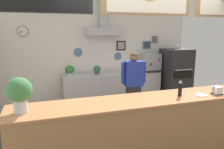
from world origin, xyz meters
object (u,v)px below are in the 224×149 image
Objects in this scene: espresso_machine at (150,62)px; condiment_plate at (201,95)px; pizza_oven at (176,76)px; shop_worker at (133,88)px; potted_basil at (97,70)px; pepper_grinder at (180,89)px; napkin_holder at (217,90)px; potted_rosemary at (70,70)px; basil_vase at (19,93)px.

condiment_plate is at bearing -101.87° from espresso_machine.
pizza_oven is 1.03× the size of shop_worker.
espresso_machine is 1.54m from potted_basil.
pizza_oven is 6.84× the size of pepper_grinder.
pepper_grinder is at bearing 172.70° from napkin_holder.
potted_basil is 0.91× the size of pepper_grinder.
napkin_holder is (1.24, -2.79, 0.07)m from potted_basil.
espresso_machine is (-0.66, 0.27, 0.39)m from pizza_oven.
potted_rosemary is 0.70m from potted_basil.
basil_vase is (-0.93, -2.73, 0.24)m from potted_rosemary.
potted_basil is at bearing 58.99° from basil_vase.
espresso_machine is 2.06× the size of pepper_grinder.
shop_worker is at bearing -72.62° from potted_basil.
pepper_grinder is at bearing -64.36° from potted_rosemary.
shop_worker is 1.82m from potted_rosemary.
basil_vase is at bearing -147.53° from pizza_oven.
potted_basil is at bearing 114.01° from napkin_holder.
pizza_oven is 2.93m from pepper_grinder.
basil_vase reaches higher than espresso_machine.
potted_basil is 0.50× the size of basil_vase.
napkin_holder is (-0.96, -2.52, 0.34)m from pizza_oven.
potted_rosemary is at bearing 124.53° from napkin_holder.
espresso_machine is 3.19× the size of napkin_holder.
potted_rosemary is (-2.89, 0.30, 0.29)m from pizza_oven.
condiment_plate is (1.65, -2.81, 0.00)m from potted_rosemary.
pepper_grinder reaches higher than condiment_plate.
espresso_machine is 2.26× the size of potted_basil.
espresso_machine is 2.84m from condiment_plate.
pepper_grinder is at bearing -108.77° from espresso_machine.
condiment_plate is at bearing 177.49° from napkin_holder.
napkin_holder is (1.94, -2.82, 0.05)m from potted_rosemary.
pepper_grinder is (1.31, -2.74, 0.11)m from potted_rosemary.
shop_worker reaches higher than basil_vase.
pizza_oven is 2.23m from potted_basil.
potted_rosemary is 0.59× the size of basil_vase.
pizza_oven is 2.09m from shop_worker.
potted_basil is at bearing 102.85° from pepper_grinder.
shop_worker is at bearing -147.91° from pizza_oven.
pizza_oven reaches higher than napkin_holder.
pizza_oven reaches higher than shop_worker.
potted_rosemary reaches higher than condiment_plate.
basil_vase is at bearing 178.32° from napkin_holder.
potted_basil is 3.17m from basil_vase.
basil_vase is (-1.63, -2.71, 0.27)m from potted_basil.
potted_basil is at bearing -2.37° from potted_rosemary.
pepper_grinder is (-0.92, -2.71, 0.01)m from espresso_machine.
basil_vase is at bearing 37.73° from shop_worker.
shop_worker is at bearing 119.90° from napkin_holder.
potted_basil is (-1.54, -0.00, -0.12)m from espresso_machine.
pepper_grinder reaches higher than potted_rosemary.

